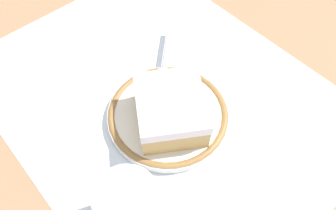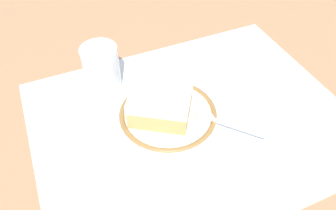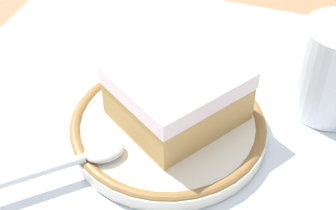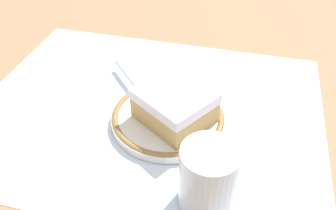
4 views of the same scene
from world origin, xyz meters
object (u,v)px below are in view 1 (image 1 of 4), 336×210
object	(u,v)px
plate	(168,115)
spoon	(164,64)
cup	(130,210)
cake_slice	(171,110)

from	to	relation	value
plate	spoon	bearing A→B (deg)	-37.93
plate	cup	xyz separation A→B (m)	(-0.08, 0.13, 0.03)
spoon	cup	world-z (taller)	cup
cake_slice	cup	bearing A→B (deg)	119.20
spoon	cup	xyz separation A→B (m)	(-0.15, 0.18, 0.02)
spoon	cup	bearing A→B (deg)	129.28
plate	cake_slice	distance (m)	0.03
cake_slice	cup	world-z (taller)	cup
spoon	cup	size ratio (longest dim) A/B	1.18
plate	cake_slice	bearing A→B (deg)	155.33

